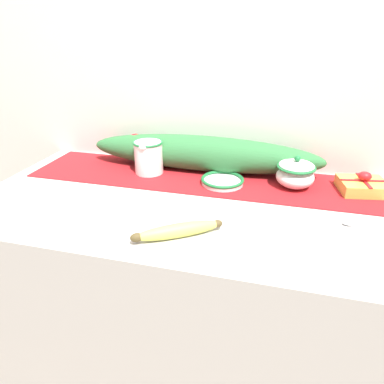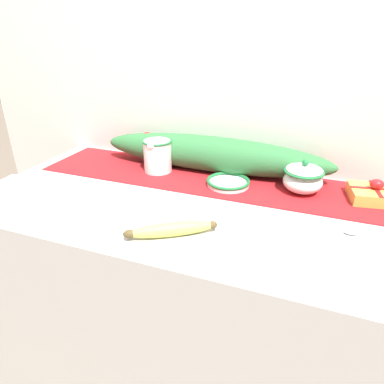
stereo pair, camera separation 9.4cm
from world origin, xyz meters
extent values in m
cube|color=#B7B2AD|center=(0.00, 0.00, 0.46)|extent=(1.24, 0.63, 0.93)
cube|color=silver|center=(0.00, 0.34, 1.20)|extent=(2.04, 0.04, 2.40)
cube|color=#A8191E|center=(0.00, 0.17, 0.93)|extent=(1.14, 0.27, 0.00)
cylinder|color=white|center=(-0.17, 0.17, 0.99)|extent=(0.10, 0.10, 0.11)
torus|color=#1E7038|center=(-0.17, 0.17, 1.04)|extent=(0.10, 0.10, 0.01)
torus|color=white|center=(-0.17, 0.23, 1.00)|extent=(0.06, 0.01, 0.06)
ellipsoid|color=white|center=(-0.17, 0.13, 1.04)|extent=(0.03, 0.02, 0.02)
ellipsoid|color=white|center=(0.31, 0.17, 0.97)|extent=(0.12, 0.12, 0.07)
torus|color=#1E7038|center=(0.31, 0.17, 1.00)|extent=(0.12, 0.12, 0.01)
ellipsoid|color=white|center=(0.31, 0.17, 1.01)|extent=(0.11, 0.11, 0.02)
sphere|color=#1E7038|center=(0.31, 0.17, 1.03)|extent=(0.02, 0.02, 0.02)
cylinder|color=white|center=(0.09, 0.14, 0.94)|extent=(0.13, 0.13, 0.01)
torus|color=#1E7038|center=(0.09, 0.14, 0.95)|extent=(0.14, 0.14, 0.01)
ellipsoid|color=#CCD156|center=(0.04, -0.19, 0.95)|extent=(0.20, 0.15, 0.04)
ellipsoid|color=brown|center=(-0.04, -0.25, 0.95)|extent=(0.04, 0.04, 0.02)
ellipsoid|color=brown|center=(0.13, -0.14, 0.95)|extent=(0.03, 0.03, 0.02)
cube|color=silver|center=(0.37, -0.04, 0.93)|extent=(0.12, 0.02, 0.00)
ellipsoid|color=silver|center=(0.45, -0.03, 0.93)|extent=(0.04, 0.03, 0.01)
cube|color=white|center=(-0.51, -0.13, 0.94)|extent=(0.13, 0.13, 0.03)
cube|color=gold|center=(0.52, 0.19, 0.95)|extent=(0.15, 0.14, 0.04)
cube|color=red|center=(0.52, 0.19, 0.97)|extent=(0.14, 0.03, 0.00)
cube|color=red|center=(0.52, 0.19, 0.97)|extent=(0.03, 0.12, 0.00)
ellipsoid|color=red|center=(0.52, 0.19, 0.98)|extent=(0.04, 0.03, 0.03)
ellipsoid|color=#2D6B38|center=(0.00, 0.24, 0.99)|extent=(0.82, 0.13, 0.12)
sphere|color=red|center=(-0.25, 0.25, 1.01)|extent=(0.06, 0.06, 0.06)
sphere|color=red|center=(0.00, 0.26, 1.02)|extent=(0.05, 0.05, 0.05)
sphere|color=red|center=(0.23, 0.23, 1.01)|extent=(0.05, 0.05, 0.05)
camera|label=1|loc=(0.25, -0.86, 1.38)|focal=32.00mm
camera|label=2|loc=(0.34, -0.84, 1.38)|focal=32.00mm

